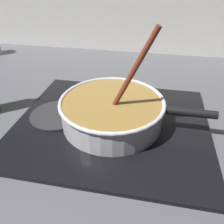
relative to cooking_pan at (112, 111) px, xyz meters
name	(u,v)px	position (x,y,z in m)	size (l,w,h in m)	color
ground	(70,155)	(-0.09, -0.12, -0.07)	(2.40, 1.60, 0.04)	#4C4C51
hob_plate	(112,124)	(0.00, 0.00, -0.05)	(0.56, 0.48, 0.01)	black
burner_ring	(112,121)	(0.00, 0.00, -0.04)	(0.19, 0.19, 0.01)	#592D0C
spare_burner	(57,115)	(-0.18, 0.00, -0.04)	(0.16, 0.16, 0.01)	#262628
cooking_pan	(112,111)	(0.00, 0.00, 0.00)	(0.43, 0.30, 0.29)	silver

